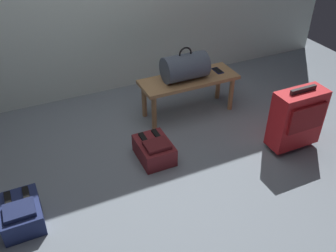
# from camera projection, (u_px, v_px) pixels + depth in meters

# --- Properties ---
(ground_plane) EXTENTS (6.60, 6.60, 0.00)m
(ground_plane) POSITION_uv_depth(u_px,v_px,m) (158.00, 172.00, 3.13)
(ground_plane) COLOR slate
(bench) EXTENTS (1.00, 0.36, 0.41)m
(bench) POSITION_uv_depth(u_px,v_px,m) (189.00, 84.00, 3.70)
(bench) COLOR #A87A4C
(bench) RESTS_ON ground
(duffel_bag_slate) EXTENTS (0.44, 0.26, 0.34)m
(duffel_bag_slate) POSITION_uv_depth(u_px,v_px,m) (185.00, 67.00, 3.58)
(duffel_bag_slate) COLOR #475160
(duffel_bag_slate) RESTS_ON bench
(cell_phone) EXTENTS (0.07, 0.14, 0.01)m
(cell_phone) POSITION_uv_depth(u_px,v_px,m) (218.00, 71.00, 3.79)
(cell_phone) COLOR #191E4C
(cell_phone) RESTS_ON bench
(suitcase_upright_red) EXTENTS (0.46, 0.23, 0.62)m
(suitcase_upright_red) POSITION_uv_depth(u_px,v_px,m) (297.00, 118.00, 3.23)
(suitcase_upright_red) COLOR red
(suitcase_upright_red) RESTS_ON ground
(backpack_maroon) EXTENTS (0.28, 0.38, 0.21)m
(backpack_maroon) POSITION_uv_depth(u_px,v_px,m) (154.00, 150.00, 3.23)
(backpack_maroon) COLOR maroon
(backpack_maroon) RESTS_ON ground
(backpack_navy) EXTENTS (0.28, 0.38, 0.21)m
(backpack_navy) POSITION_uv_depth(u_px,v_px,m) (21.00, 213.00, 2.63)
(backpack_navy) COLOR navy
(backpack_navy) RESTS_ON ground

